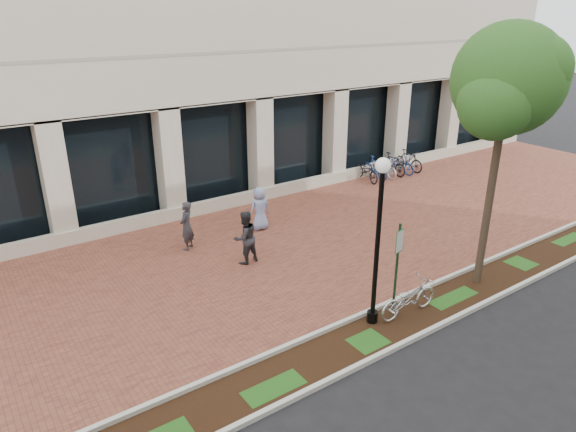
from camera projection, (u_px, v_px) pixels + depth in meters
ground at (289, 248)px, 17.25m from camera, size 120.00×120.00×0.00m
brick_plaza at (289, 248)px, 17.25m from camera, size 40.00×9.00×0.01m
planting_strip at (405, 319)px, 13.26m from camera, size 40.00×1.50×0.01m
curb_plaza_side at (385, 305)px, 13.81m from camera, size 40.00×0.12×0.12m
curb_street_side at (428, 331)px, 12.67m from camera, size 40.00×0.12×0.12m
parking_sign at (398, 258)px, 12.92m from camera, size 0.34×0.07×2.57m
lamppost at (378, 234)px, 12.26m from camera, size 0.36×0.36×4.35m
street_tree at (507, 87)px, 13.05m from camera, size 3.43×2.86×7.25m
locked_bicycle at (408, 298)px, 13.31m from camera, size 1.89×0.70×0.98m
pedestrian_left at (187, 226)px, 16.87m from camera, size 0.73×0.70×1.68m
pedestrian_mid at (245, 237)px, 15.94m from camera, size 0.90×0.74×1.73m
pedestrian_right at (260, 209)px, 18.45m from camera, size 0.82×0.57×1.59m
bollard at (380, 199)px, 20.24m from camera, size 0.12×0.12×0.98m
bike_rack_cluster at (388, 166)px, 24.58m from camera, size 3.54×1.89×1.05m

